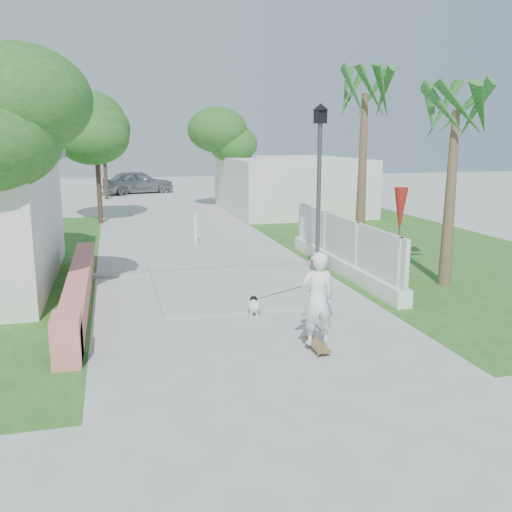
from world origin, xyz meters
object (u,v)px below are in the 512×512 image
object	(u,v)px
skateboarder	(289,295)
dog	(254,305)
street_lamp	(319,181)
bollard	(196,228)
patio_umbrella	(400,211)
parked_car	(138,182)

from	to	relation	value
skateboarder	dog	world-z (taller)	skateboarder
street_lamp	dog	distance (m)	4.98
bollard	patio_umbrella	size ratio (longest dim) A/B	0.47
bollard	parked_car	xyz separation A→B (m)	(-1.01, 18.75, 0.18)
patio_umbrella	skateboarder	size ratio (longest dim) A/B	0.84
bollard	dog	bearing A→B (deg)	-89.88
skateboarder	parked_car	distance (m)	28.24
patio_umbrella	parked_car	bearing A→B (deg)	103.02
bollard	parked_car	bearing A→B (deg)	93.08
parked_car	patio_umbrella	bearing A→B (deg)	179.88
street_lamp	parked_car	size ratio (longest dim) A/B	0.99
street_lamp	patio_umbrella	world-z (taller)	street_lamp
street_lamp	bollard	bearing A→B (deg)	120.96
patio_umbrella	parked_car	distance (m)	24.91
bollard	dog	distance (m)	8.07
parked_car	dog	bearing A→B (deg)	169.04
dog	street_lamp	bearing A→B (deg)	65.23
patio_umbrella	skateboarder	bearing A→B (deg)	-137.22
bollard	skateboarder	bearing A→B (deg)	-88.03
patio_umbrella	dog	distance (m)	5.46
street_lamp	dog	size ratio (longest dim) A/B	8.24
dog	parked_car	xyz separation A→B (m)	(-1.03, 26.81, 0.56)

